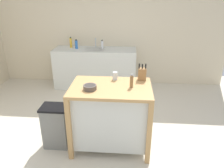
# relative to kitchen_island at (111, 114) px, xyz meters

# --- Properties ---
(ground_plane) EXTENTS (6.30, 6.30, 0.00)m
(ground_plane) POSITION_rel_kitchen_island_xyz_m (-0.23, -0.12, -0.52)
(ground_plane) COLOR beige
(ground_plane) RESTS_ON ground
(wall_back) EXTENTS (5.30, 0.10, 2.60)m
(wall_back) POSITION_rel_kitchen_island_xyz_m (-0.23, 2.47, 0.78)
(wall_back) COLOR beige
(wall_back) RESTS_ON ground
(kitchen_island) EXTENTS (1.07, 0.72, 0.93)m
(kitchen_island) POSITION_rel_kitchen_island_xyz_m (0.00, 0.00, 0.00)
(kitchen_island) COLOR tan
(kitchen_island) RESTS_ON ground
(knife_block) EXTENTS (0.11, 0.09, 0.24)m
(knife_block) POSITION_rel_kitchen_island_xyz_m (0.41, 0.26, 0.50)
(knife_block) COLOR #9E7042
(knife_block) RESTS_ON kitchen_island
(bowl_ceramic_wide) EXTENTS (0.17, 0.17, 0.06)m
(bowl_ceramic_wide) POSITION_rel_kitchen_island_xyz_m (-0.25, -0.12, 0.44)
(bowl_ceramic_wide) COLOR #564C47
(bowl_ceramic_wide) RESTS_ON kitchen_island
(drinking_cup) EXTENTS (0.07, 0.07, 0.11)m
(drinking_cup) POSITION_rel_kitchen_island_xyz_m (0.04, 0.25, 0.46)
(drinking_cup) COLOR silver
(drinking_cup) RESTS_ON kitchen_island
(pepper_grinder) EXTENTS (0.04, 0.04, 0.18)m
(pepper_grinder) POSITION_rel_kitchen_island_xyz_m (0.27, -0.00, 0.50)
(pepper_grinder) COLOR olive
(pepper_grinder) RESTS_ON kitchen_island
(trash_bin) EXTENTS (0.36, 0.28, 0.63)m
(trash_bin) POSITION_rel_kitchen_island_xyz_m (-0.77, -0.07, -0.20)
(trash_bin) COLOR slate
(trash_bin) RESTS_ON ground
(sink_counter) EXTENTS (1.83, 0.60, 0.89)m
(sink_counter) POSITION_rel_kitchen_island_xyz_m (-0.54, 2.12, -0.07)
(sink_counter) COLOR silver
(sink_counter) RESTS_ON ground
(sink_faucet) EXTENTS (0.02, 0.02, 0.22)m
(sink_faucet) POSITION_rel_kitchen_island_xyz_m (-0.54, 2.26, 0.49)
(sink_faucet) COLOR #B7BCC1
(sink_faucet) RESTS_ON sink_counter
(bottle_spray_cleaner) EXTENTS (0.05, 0.05, 0.19)m
(bottle_spray_cleaner) POSITION_rel_kitchen_island_xyz_m (-0.38, 2.20, 0.46)
(bottle_spray_cleaner) COLOR white
(bottle_spray_cleaner) RESTS_ON sink_counter
(bottle_dish_soap) EXTENTS (0.05, 0.05, 0.24)m
(bottle_dish_soap) POSITION_rel_kitchen_island_xyz_m (-1.10, 2.22, 0.49)
(bottle_dish_soap) COLOR yellow
(bottle_dish_soap) RESTS_ON sink_counter
(bottle_hand_soap) EXTENTS (0.06, 0.06, 0.21)m
(bottle_hand_soap) POSITION_rel_kitchen_island_xyz_m (-0.95, 2.13, 0.47)
(bottle_hand_soap) COLOR blue
(bottle_hand_soap) RESTS_ON sink_counter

